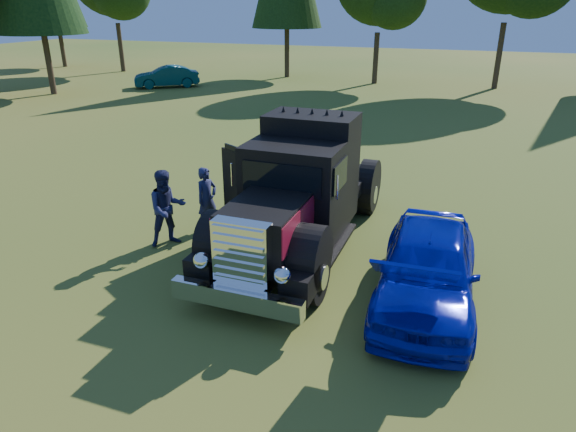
% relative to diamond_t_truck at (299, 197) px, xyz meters
% --- Properties ---
extents(ground, '(120.00, 120.00, 0.00)m').
position_rel_diamond_t_truck_xyz_m(ground, '(0.36, -2.68, -1.28)').
color(ground, '#315B1A').
rests_on(ground, ground).
extents(diamond_t_truck, '(3.26, 7.16, 3.00)m').
position_rel_diamond_t_truck_xyz_m(diamond_t_truck, '(0.00, 0.00, 0.00)').
color(diamond_t_truck, black).
rests_on(diamond_t_truck, ground).
extents(hotrod_coupe, '(2.00, 4.54, 1.89)m').
position_rel_diamond_t_truck_xyz_m(hotrod_coupe, '(3.05, -1.43, -0.51)').
color(hotrod_coupe, '#07189C').
rests_on(hotrod_coupe, ground).
extents(spectator_near, '(0.58, 0.70, 1.65)m').
position_rel_diamond_t_truck_xyz_m(spectator_near, '(-2.48, 0.20, -0.46)').
color(spectator_near, '#1D2144').
rests_on(spectator_near, ground).
extents(spectator_far, '(1.12, 1.13, 1.84)m').
position_rel_diamond_t_truck_xyz_m(spectator_far, '(-2.96, -0.84, -0.36)').
color(spectator_far, '#1D2744').
rests_on(spectator_far, ground).
extents(distant_teal_car, '(4.28, 3.74, 1.40)m').
position_rel_diamond_t_truck_xyz_m(distant_teal_car, '(-16.47, 20.17, -0.58)').
color(distant_teal_car, '#082634').
rests_on(distant_teal_car, ground).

